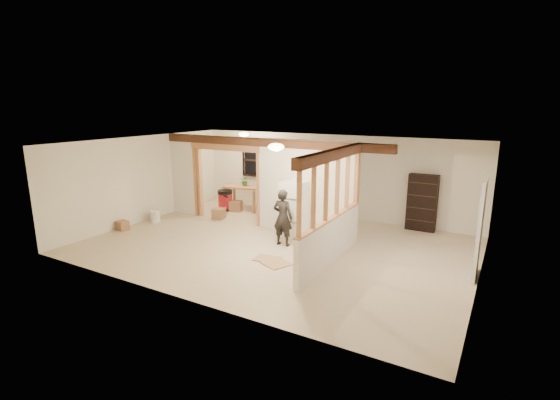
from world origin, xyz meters
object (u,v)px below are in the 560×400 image
Objects in this scene: work_table at (244,198)px; bookshelf at (422,203)px; refrigerator at (294,209)px; woman at (283,218)px; shop_vac at (225,200)px.

bookshelf is at bearing -6.33° from work_table.
bookshelf is at bearing 38.44° from refrigerator.
woman is 2.07× the size of shop_vac.
work_table is at bearing 40.14° from shop_vac.
woman is at bearing -83.47° from refrigerator.
shop_vac is at bearing -33.16° from woman.
bookshelf is (2.77, 2.20, 0.05)m from refrigerator.
bookshelf is (5.52, 0.55, 0.39)m from work_table.
shop_vac is 0.44× the size of bookshelf.
refrigerator is at bearing -85.38° from woman.
refrigerator is 3.54m from bookshelf.
bookshelf is at bearing 8.93° from shop_vac.
refrigerator is 2.16× the size of shop_vac.
bookshelf reaches higher than work_table.
shop_vac is (-0.46, -0.39, -0.05)m from work_table.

